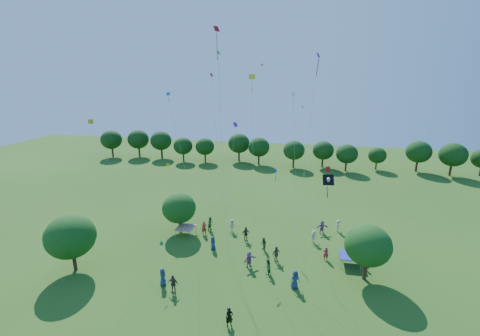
# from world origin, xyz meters

# --- Properties ---
(near_tree_west) EXTENTS (5.03, 5.03, 6.18)m
(near_tree_west) POSITION_xyz_m (-16.98, 9.69, 3.91)
(near_tree_west) COLOR #422B19
(near_tree_west) RESTS_ON ground
(near_tree_north) EXTENTS (4.36, 4.36, 5.30)m
(near_tree_north) POSITION_xyz_m (-9.29, 20.12, 3.33)
(near_tree_north) COLOR #422B19
(near_tree_north) RESTS_ON ground
(near_tree_east) EXTENTS (4.53, 4.53, 5.85)m
(near_tree_east) POSITION_xyz_m (12.86, 13.98, 3.80)
(near_tree_east) COLOR #422B19
(near_tree_east) RESTS_ON ground
(treeline) EXTENTS (88.01, 8.77, 6.77)m
(treeline) POSITION_xyz_m (-1.73, 55.43, 4.09)
(treeline) COLOR #422B19
(treeline) RESTS_ON ground
(tent_red_stripe) EXTENTS (2.20, 2.20, 1.10)m
(tent_red_stripe) POSITION_xyz_m (-8.21, 19.29, 1.04)
(tent_red_stripe) COLOR red
(tent_red_stripe) RESTS_ON ground
(tent_blue) EXTENTS (2.20, 2.20, 1.10)m
(tent_blue) POSITION_xyz_m (11.74, 16.48, 1.04)
(tent_blue) COLOR #1B2FB2
(tent_blue) RESTS_ON ground
(man_in_black) EXTENTS (0.77, 0.70, 1.74)m
(man_in_black) POSITION_xyz_m (0.88, 5.08, 0.87)
(man_in_black) COLOR black
(man_in_black) RESTS_ON ground
(crowd_person_0) EXTENTS (0.76, 0.93, 1.65)m
(crowd_person_0) POSITION_xyz_m (-3.77, 16.54, 0.83)
(crowd_person_0) COLOR navy
(crowd_person_0) RESTS_ON ground
(crowd_person_1) EXTENTS (0.59, 0.38, 1.57)m
(crowd_person_1) POSITION_xyz_m (9.21, 16.83, 0.78)
(crowd_person_1) COLOR maroon
(crowd_person_1) RESTS_ON ground
(crowd_person_2) EXTENTS (0.79, 0.93, 1.65)m
(crowd_person_2) POSITION_xyz_m (2.14, 17.40, 0.83)
(crowd_person_2) COLOR #265929
(crowd_person_2) RESTS_ON ground
(crowd_person_3) EXTENTS (1.17, 0.65, 1.71)m
(crowd_person_3) POSITION_xyz_m (-2.54, 21.41, 0.85)
(crowd_person_3) COLOR #A29B82
(crowd_person_3) RESTS_ON ground
(crowd_person_4) EXTENTS (1.08, 0.53, 1.81)m
(crowd_person_4) POSITION_xyz_m (-5.34, 8.26, 0.91)
(crowd_person_4) COLOR #433936
(crowd_person_4) RESTS_ON ground
(crowd_person_5) EXTENTS (1.74, 1.07, 1.76)m
(crowd_person_5) POSITION_xyz_m (9.09, 23.20, 0.88)
(crowd_person_5) COLOR #804C83
(crowd_person_5) RESTS_ON ground
(crowd_person_6) EXTENTS (1.00, 0.94, 1.81)m
(crowd_person_6) POSITION_xyz_m (-6.76, 9.10, 0.91)
(crowd_person_6) COLOR navy
(crowd_person_6) RESTS_ON ground
(crowd_person_7) EXTENTS (0.50, 0.69, 1.70)m
(crowd_person_7) POSITION_xyz_m (12.90, 16.45, 0.85)
(crowd_person_7) COLOR maroon
(crowd_person_7) RESTS_ON ground
(crowd_person_8) EXTENTS (0.79, 1.04, 1.87)m
(crowd_person_8) POSITION_xyz_m (-5.42, 21.26, 0.94)
(crowd_person_8) COLOR #295F2E
(crowd_person_8) RESTS_ON ground
(crowd_person_9) EXTENTS (0.73, 1.17, 1.67)m
(crowd_person_9) POSITION_xyz_m (11.20, 24.09, 0.83)
(crowd_person_9) COLOR #B7AC93
(crowd_person_9) RESTS_ON ground
(crowd_person_10) EXTENTS (1.18, 1.00, 1.85)m
(crowd_person_10) POSITION_xyz_m (-0.33, 19.33, 0.92)
(crowd_person_10) COLOR #39352E
(crowd_person_10) RESTS_ON ground
(crowd_person_11) EXTENTS (1.54, 1.70, 1.82)m
(crowd_person_11) POSITION_xyz_m (1.06, 13.74, 0.91)
(crowd_person_11) COLOR #824B7D
(crowd_person_11) RESTS_ON ground
(crowd_person_12) EXTENTS (1.07, 0.92, 1.91)m
(crowd_person_12) POSITION_xyz_m (5.99, 11.12, 0.95)
(crowd_person_12) COLOR navy
(crowd_person_12) RESTS_ON ground
(crowd_person_13) EXTENTS (0.78, 0.64, 1.81)m
(crowd_person_13) POSITION_xyz_m (-5.89, 19.90, 0.91)
(crowd_person_13) COLOR #9E2E1C
(crowd_person_13) RESTS_ON ground
(crowd_person_14) EXTENTS (0.71, 0.95, 1.73)m
(crowd_person_14) POSITION_xyz_m (3.13, 12.88, 0.86)
(crowd_person_14) COLOR #2E632A
(crowd_person_14) RESTS_ON ground
(crowd_person_15) EXTENTS (1.14, 1.02, 1.63)m
(crowd_person_15) POSITION_xyz_m (7.95, 20.48, 0.81)
(crowd_person_15) COLOR #BBA496
(crowd_person_15) RESTS_ON ground
(crowd_person_16) EXTENTS (1.14, 1.07, 1.84)m
(crowd_person_16) POSITION_xyz_m (3.80, 15.39, 0.92)
(crowd_person_16) COLOR #484239
(crowd_person_16) RESTS_ON ground
(pirate_kite) EXTENTS (3.94, 2.12, 9.56)m
(pirate_kite) POSITION_xyz_m (8.50, 13.58, 10.24)
(pirate_kite) COLOR black
(red_high_kite) EXTENTS (3.73, 10.18, 24.02)m
(red_high_kite) POSITION_xyz_m (-3.73, 20.39, 20.15)
(red_high_kite) COLOR red
(small_kite_0) EXTENTS (1.31, 0.43, 18.82)m
(small_kite_0) POSITION_xyz_m (-3.97, 19.58, 13.78)
(small_kite_0) COLOR red
(small_kite_1) EXTENTS (4.55, 1.74, 7.36)m
(small_kite_1) POSITION_xyz_m (-10.38, 21.80, 6.74)
(small_kite_1) COLOR gold
(small_kite_2) EXTENTS (0.69, 1.95, 18.69)m
(small_kite_2) POSITION_xyz_m (0.95, 15.59, 15.94)
(small_kite_2) COLOR yellow
(small_kite_3) EXTENTS (0.36, 1.55, 20.82)m
(small_kite_3) POSITION_xyz_m (-2.28, 15.59, 14.84)
(small_kite_3) COLOR #1C8818
(small_kite_4) EXTENTS (3.26, 2.43, 7.71)m
(small_kite_4) POSITION_xyz_m (3.53, 20.84, 7.32)
(small_kite_4) COLOR #2017E9
(small_kite_5) EXTENTS (1.47, 1.62, 20.31)m
(small_kite_5) POSITION_xyz_m (6.49, 11.23, 15.73)
(small_kite_5) COLOR #AD1C9A
(small_kite_6) EXTENTS (1.45, 0.77, 16.84)m
(small_kite_6) POSITION_xyz_m (5.01, 19.45, 13.92)
(small_kite_6) COLOR white
(small_kite_7) EXTENTS (1.49, 1.16, 15.00)m
(small_kite_7) POSITION_xyz_m (6.10, 24.50, 11.87)
(small_kite_7) COLOR #0B9FB3
(small_kite_8) EXTENTS (2.18, 0.90, 7.46)m
(small_kite_8) POSITION_xyz_m (9.16, 24.19, 7.68)
(small_kite_8) COLOR #BA130A
(small_kite_9) EXTENTS (7.33, 6.33, 20.14)m
(small_kite_9) POSITION_xyz_m (2.41, 27.83, 14.19)
(small_kite_9) COLOR orange
(small_kite_10) EXTENTS (7.01, 2.34, 14.22)m
(small_kite_10) POSITION_xyz_m (-13.92, 12.79, 11.87)
(small_kite_10) COLOR gold
(small_kite_11) EXTENTS (2.33, 1.05, 2.88)m
(small_kite_11) POSITION_xyz_m (-7.39, 10.15, 3.60)
(small_kite_11) COLOR #178344
(small_kite_12) EXTENTS (2.08, 2.68, 16.77)m
(small_kite_12) POSITION_xyz_m (-8.47, 18.90, 13.14)
(small_kite_12) COLOR #1273BB
(small_kite_13) EXTENTS (1.13, 3.33, 13.06)m
(small_kite_13) POSITION_xyz_m (-2.35, 21.58, 11.68)
(small_kite_13) COLOR #9D1A9C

